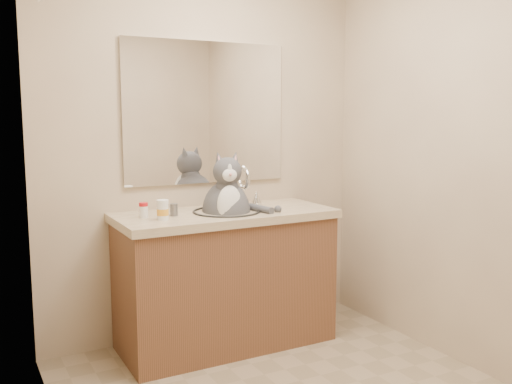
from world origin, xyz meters
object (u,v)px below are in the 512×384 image
pill_bottle_orange (163,210)px  grey_canister (174,210)px  pill_bottle_redcap (144,210)px  cat (227,207)px

pill_bottle_orange → grey_canister: 0.14m
pill_bottle_redcap → grey_canister: pill_bottle_redcap is taller
pill_bottle_orange → grey_canister: pill_bottle_orange is taller
cat → pill_bottle_orange: cat is taller
cat → grey_canister: 0.34m
pill_bottle_redcap → grey_canister: bearing=-7.2°
pill_bottle_redcap → grey_canister: (0.18, -0.02, -0.01)m
grey_canister → pill_bottle_redcap: bearing=172.8°
pill_bottle_redcap → pill_bottle_orange: (0.07, -0.12, 0.01)m
pill_bottle_orange → grey_canister: (0.10, 0.09, -0.02)m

